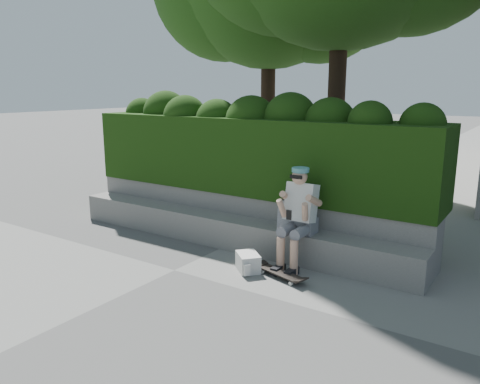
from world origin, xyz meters
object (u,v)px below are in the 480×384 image
Objects in this scene: person at (299,214)px; skateboard at (281,273)px; backpack_plaid at (289,216)px; backpack_ground at (248,262)px.

skateboard is (0.01, -0.49, -0.69)m from person.
person reaches higher than backpack_plaid.
backpack_plaid reaches higher than skateboard.
person is at bearing 89.21° from backpack_ground.
person is 0.85m from skateboard.
backpack_plaid is 0.86m from backpack_ground.
backpack_ground is (-0.48, -0.52, -0.63)m from person.
skateboard is at bearing -90.50° from backpack_plaid.
person is 3.71× the size of backpack_ground.
skateboard is 0.49m from backpack_ground.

